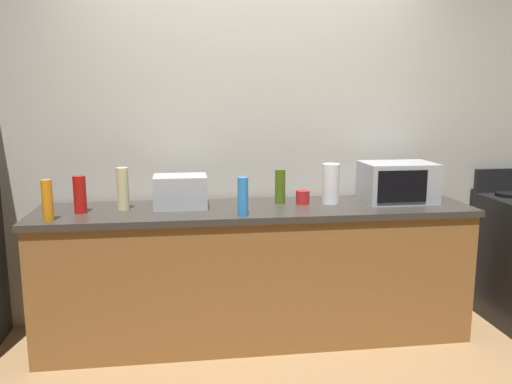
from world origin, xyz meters
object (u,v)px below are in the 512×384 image
at_px(bottle_hot_sauce, 80,194).
at_px(mug_red, 303,197).
at_px(toaster_oven, 180,191).
at_px(bottle_hand_soap, 123,189).
at_px(bottle_spray_cleaner, 243,196).
at_px(bottle_dish_soap, 47,200).
at_px(microwave, 398,182).
at_px(bottle_olive_oil, 280,186).
at_px(paper_towel_roll, 331,184).

relative_size(bottle_hot_sauce, mug_red, 2.53).
xyz_separation_m(toaster_oven, mug_red, (0.81, -0.01, -0.06)).
bearing_deg(bottle_hand_soap, bottle_hot_sauce, -165.93).
xyz_separation_m(toaster_oven, bottle_spray_cleaner, (0.38, -0.29, 0.01)).
height_order(toaster_oven, mug_red, toaster_oven).
xyz_separation_m(bottle_dish_soap, mug_red, (1.57, 0.27, -0.07)).
distance_m(bottle_spray_cleaner, bottle_hot_sauce, 1.01).
bearing_deg(mug_red, microwave, -0.49).
height_order(bottle_spray_cleaner, mug_red, bottle_spray_cleaner).
relative_size(microwave, bottle_olive_oil, 2.07).
xyz_separation_m(paper_towel_roll, bottle_hand_soap, (-1.37, -0.01, 0.00)).
distance_m(bottle_olive_oil, mug_red, 0.17).
relative_size(bottle_hand_soap, bottle_spray_cleaner, 1.15).
distance_m(paper_towel_roll, bottle_spray_cleaner, 0.69).
relative_size(microwave, bottle_spray_cleaner, 2.05).
relative_size(bottle_olive_oil, bottle_dish_soap, 0.96).
bearing_deg(mug_red, toaster_oven, 179.54).
xyz_separation_m(microwave, mug_red, (-0.66, 0.01, -0.09)).
xyz_separation_m(bottle_spray_cleaner, bottle_dish_soap, (-1.14, 0.02, 0.00)).
distance_m(microwave, bottle_olive_oil, 0.81).
relative_size(bottle_dish_soap, bottle_hot_sauce, 1.04).
xyz_separation_m(bottle_hand_soap, bottle_spray_cleaner, (0.74, -0.27, -0.02)).
bearing_deg(bottle_dish_soap, bottle_spray_cleaner, -0.92).
height_order(microwave, bottle_olive_oil, microwave).
xyz_separation_m(microwave, bottle_olive_oil, (-0.81, 0.06, -0.02)).
bearing_deg(paper_towel_roll, toaster_oven, 179.43).
bearing_deg(bottle_hot_sauce, toaster_oven, 7.51).
xyz_separation_m(bottle_hand_soap, mug_red, (1.17, 0.01, -0.09)).
xyz_separation_m(microwave, toaster_oven, (-1.48, 0.01, -0.03)).
bearing_deg(toaster_oven, mug_red, -0.46).
xyz_separation_m(bottle_olive_oil, bottle_dish_soap, (-1.43, -0.32, 0.01)).
distance_m(paper_towel_roll, bottle_olive_oil, 0.34).
bearing_deg(toaster_oven, paper_towel_roll, -0.57).
bearing_deg(bottle_olive_oil, bottle_spray_cleaner, -131.05).
bearing_deg(bottle_dish_soap, bottle_olive_oil, 12.50).
distance_m(toaster_oven, bottle_dish_soap, 0.81).
bearing_deg(bottle_olive_oil, bottle_hand_soap, -176.54).
distance_m(toaster_oven, bottle_hot_sauce, 0.62).
relative_size(microwave, mug_red, 5.21).
relative_size(microwave, paper_towel_roll, 1.78).
height_order(bottle_olive_oil, bottle_spray_cleaner, bottle_spray_cleaner).
relative_size(paper_towel_roll, bottle_spray_cleaner, 1.15).
xyz_separation_m(bottle_hand_soap, bottle_dish_soap, (-0.40, -0.25, -0.01)).
bearing_deg(bottle_hand_soap, bottle_spray_cleaner, -20.26).
relative_size(bottle_olive_oil, mug_red, 2.51).
bearing_deg(bottle_spray_cleaner, bottle_hot_sauce, 168.09).
bearing_deg(bottle_hand_soap, mug_red, 0.54).
bearing_deg(mug_red, paper_towel_roll, -1.03).
bearing_deg(bottle_dish_soap, mug_red, 9.57).
bearing_deg(bottle_dish_soap, bottle_hand_soap, 32.54).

